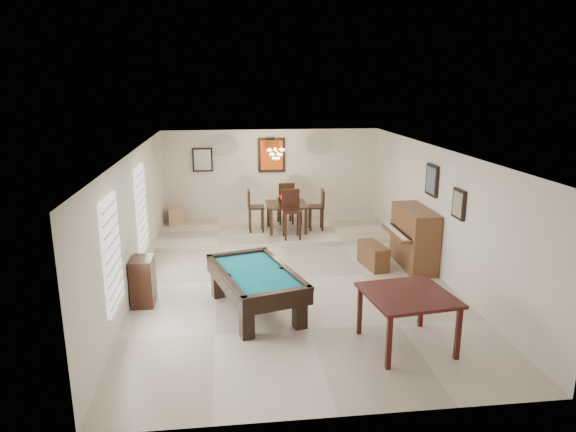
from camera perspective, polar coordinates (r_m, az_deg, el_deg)
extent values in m
cube|color=beige|center=(10.50, 0.39, -6.96)|extent=(6.00, 9.00, 0.02)
cube|color=silver|center=(14.47, -1.83, 4.46)|extent=(6.00, 0.04, 2.60)
cube|color=silver|center=(5.91, 5.97, -11.07)|extent=(6.00, 0.04, 2.60)
cube|color=silver|center=(10.18, -16.60, -0.54)|extent=(0.04, 9.00, 2.60)
cube|color=silver|center=(10.88, 16.29, 0.44)|extent=(0.04, 9.00, 2.60)
cube|color=white|center=(9.85, 0.42, 7.31)|extent=(6.00, 9.00, 0.04)
cube|color=beige|center=(13.54, -1.33, -1.65)|extent=(6.00, 2.50, 0.12)
cube|color=white|center=(8.07, -18.97, -3.91)|extent=(0.06, 1.00, 1.70)
cube|color=white|center=(10.72, -15.97, 0.82)|extent=(0.06, 1.00, 1.70)
cube|color=brown|center=(11.19, 9.45, -4.35)|extent=(0.49, 0.96, 0.51)
cube|color=black|center=(9.55, -15.81, -6.98)|extent=(0.38, 0.57, 0.86)
cube|color=tan|center=(14.27, -12.38, 0.04)|extent=(0.48, 0.56, 0.45)
cube|color=#D84C14|center=(14.34, -1.84, 6.79)|extent=(0.75, 0.06, 0.95)
cube|color=white|center=(14.31, -9.48, 6.18)|extent=(0.55, 0.06, 0.65)
cube|color=slate|center=(11.01, 15.72, 3.85)|extent=(0.06, 0.55, 0.65)
cube|color=gray|center=(9.88, 18.46, 1.27)|extent=(0.06, 0.45, 0.55)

